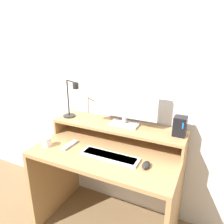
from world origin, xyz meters
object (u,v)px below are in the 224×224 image
at_px(monitor, 125,103).
at_px(keyboard, 110,156).
at_px(remote_control, 70,145).
at_px(mug, 47,142).
at_px(router_dock, 180,126).
at_px(mouse, 146,165).
at_px(desk_lamp, 71,101).

height_order(monitor, keyboard, monitor).
relative_size(monitor, remote_control, 3.14).
xyz_separation_m(monitor, mug, (-0.51, -0.37, -0.29)).
relative_size(monitor, router_dock, 3.71).
bearing_deg(remote_control, mouse, -2.25).
bearing_deg(monitor, router_dock, -0.09).
xyz_separation_m(router_dock, mug, (-0.95, -0.37, -0.17)).
xyz_separation_m(remote_control, mug, (-0.16, -0.09, 0.03)).
bearing_deg(remote_control, monitor, 39.29).
bearing_deg(mouse, router_dock, 64.03).
bearing_deg(desk_lamp, mug, -94.74).
bearing_deg(desk_lamp, monitor, 6.06).
xyz_separation_m(router_dock, mouse, (-0.15, -0.31, -0.19)).
distance_m(monitor, remote_control, 0.55).
distance_m(mouse, mug, 0.80).
bearing_deg(keyboard, mouse, -1.09).
bearing_deg(mouse, mug, -175.47).
distance_m(router_dock, mouse, 0.39).
height_order(monitor, remote_control, monitor).
distance_m(router_dock, remote_control, 0.86).
relative_size(monitor, mouse, 5.72).
xyz_separation_m(monitor, remote_control, (-0.35, -0.29, -0.32)).
height_order(remote_control, mug, mug).
relative_size(router_dock, keyboard, 0.33).
bearing_deg(keyboard, mug, -172.55).
bearing_deg(mouse, desk_lamp, 161.37).
relative_size(desk_lamp, mouse, 3.59).
bearing_deg(monitor, mug, -143.66).
bearing_deg(desk_lamp, router_dock, 3.13).
bearing_deg(keyboard, remote_control, 176.87).
height_order(desk_lamp, keyboard, desk_lamp).
height_order(monitor, desk_lamp, monitor).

